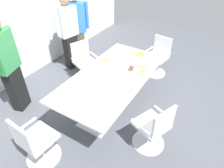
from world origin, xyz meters
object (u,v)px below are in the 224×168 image
office_chair_1 (153,129)px  donut_platter (137,69)px  conference_table (112,81)px  office_chair_2 (158,58)px  office_chair_0 (36,143)px  plate_stack (102,81)px  snack_bowl_chips_yellow (139,55)px  person_standing_2 (77,28)px  snack_bowl_cookies (106,62)px  office_chair_3 (85,64)px  napkin_pile (78,103)px  person_standing_0 (8,65)px  person_standing_1 (69,32)px

office_chair_1 → donut_platter: office_chair_1 is taller
conference_table → office_chair_2: 1.68m
office_chair_0 → plate_stack: office_chair_0 is taller
office_chair_0 → snack_bowl_chips_yellow: size_ratio=3.69×
snack_bowl_chips_yellow → plate_stack: (-1.10, 0.21, -0.04)m
person_standing_2 → snack_bowl_cookies: size_ratio=7.25×
office_chair_3 → snack_bowl_cookies: 0.86m
snack_bowl_cookies → napkin_pile: size_ratio=1.39×
office_chair_2 → office_chair_3: bearing=47.9°
person_standing_0 → snack_bowl_chips_yellow: person_standing_0 is taller
person_standing_1 → plate_stack: 1.92m
office_chair_1 → snack_bowl_chips_yellow: office_chair_1 is taller
conference_table → plate_stack: plate_stack is taller
person_standing_0 → donut_platter: bearing=108.0°
snack_bowl_cookies → office_chair_1: bearing=-119.8°
office_chair_0 → person_standing_0: size_ratio=0.49×
person_standing_1 → donut_platter: bearing=91.2°
person_standing_2 → snack_bowl_chips_yellow: 1.80m
donut_platter → napkin_pile: bearing=164.7°
person_standing_0 → napkin_pile: size_ratio=10.17×
office_chair_2 → person_standing_0: size_ratio=0.49×
office_chair_0 → office_chair_3: 2.26m
person_standing_1 → plate_stack: bearing=69.5°
office_chair_1 → person_standing_0: size_ratio=0.49×
office_chair_2 → snack_bowl_cookies: office_chair_2 is taller
person_standing_1 → napkin_pile: 2.36m
office_chair_0 → office_chair_2: 3.33m
office_chair_2 → office_chair_0: bearing=87.4°
office_chair_1 → napkin_pile: size_ratio=4.93×
office_chair_0 → person_standing_2: 3.02m
office_chair_3 → donut_platter: office_chair_3 is taller
conference_table → office_chair_0: size_ratio=2.64×
person_standing_2 → donut_platter: size_ratio=5.24×
office_chair_2 → office_chair_3: (-1.14, 1.36, 0.00)m
person_standing_2 → napkin_pile: size_ratio=10.07×
office_chair_2 → napkin_pile: office_chair_2 is taller
conference_table → person_standing_1: person_standing_1 is taller
person_standing_2 → plate_stack: 2.03m
office_chair_3 → person_standing_1: 0.87m
office_chair_0 → person_standing_0: person_standing_0 is taller
office_chair_2 → snack_bowl_cookies: size_ratio=3.55×
person_standing_0 → person_standing_1: bearing=165.9°
office_chair_2 → donut_platter: (-1.24, -0.02, 0.36)m
conference_table → person_standing_1: bearing=65.8°
conference_table → office_chair_0: bearing=169.4°
office_chair_3 → snack_bowl_cookies: size_ratio=3.55×
office_chair_1 → office_chair_2: size_ratio=1.00×
person_standing_2 → snack_bowl_cookies: person_standing_2 is taller
conference_table → office_chair_0: (-1.63, 0.30, -0.22)m
person_standing_2 → person_standing_1: bearing=37.5°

